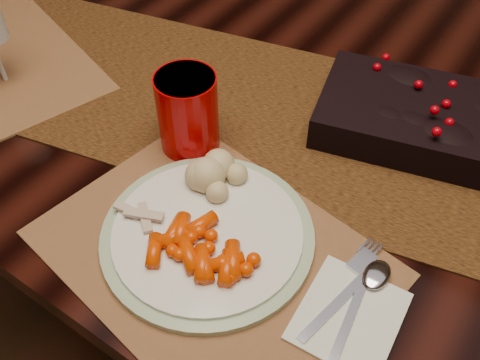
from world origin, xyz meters
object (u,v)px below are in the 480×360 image
Objects in this scene: dining_table at (314,248)px; placemat_main at (212,254)px; dinner_plate at (208,234)px; mashed_potatoes at (220,174)px; centerpiece at (443,119)px; red_cup at (188,112)px; turkey_shreds at (132,216)px; napkin at (349,316)px; baby_carrots at (201,246)px.

dining_table is 0.50m from placemat_main.
dinner_plate is 0.09m from mashed_potatoes.
placemat_main is 0.03m from dinner_plate.
centerpiece reaches higher than placemat_main.
placemat_main is (-0.16, -0.37, -0.04)m from centerpiece.
red_cup is (-0.15, 0.15, 0.06)m from placemat_main.
turkey_shreds is 0.57× the size of red_cup.
dinner_plate reaches higher than napkin.
baby_carrots is 0.19m from napkin.
red_cup is at bearing -143.41° from centerpiece.
baby_carrots is (-0.01, -0.35, 0.40)m from dining_table.
centerpiece is 0.38m from red_cup.
red_cup reaches higher than napkin.
baby_carrots is 0.11m from turkey_shreds.
red_cup is (-0.10, 0.06, 0.02)m from mashed_potatoes.
turkey_shreds reaches higher than napkin.
dinner_plate is 3.98× the size of turkey_shreds.
centerpiece is at bearing 63.47° from dinner_plate.
baby_carrots is (0.01, -0.03, 0.02)m from dinner_plate.
centerpiece is 0.41m from placemat_main.
turkey_shreds reaches higher than dining_table.
placemat_main reaches higher than dining_table.
dinner_plate is at bearing -45.10° from red_cup.
placemat_main is at bearing -178.45° from napkin.
dining_table is at bearing -166.11° from centerpiece.
centerpiece is 0.36m from napkin.
mashed_potatoes is (-0.03, 0.07, 0.03)m from dinner_plate.
centerpiece reaches higher than mashed_potatoes.
centerpiece is 3.01× the size of red_cup.
red_cup is (-0.15, -0.19, 0.44)m from dining_table.
red_cup reaches higher than turkey_shreds.
turkey_shreds is (-0.06, -0.11, -0.02)m from mashed_potatoes.
turkey_shreds is 0.30m from napkin.
dining_table is 0.50m from red_cup.
dinner_plate is at bearing 114.05° from baby_carrots.
dinner_plate is 2.30× the size of baby_carrots.
red_cup is at bearing 144.62° from placemat_main.
dinner_plate is (-0.03, -0.32, 0.39)m from dining_table.
napkin is at bearing 9.08° from baby_carrots.
centerpiece is at bearing 13.89° from dining_table.
red_cup is at bearing 102.30° from turkey_shreds.
placemat_main is (-0.01, -0.33, 0.38)m from dining_table.
napkin is at bearing 14.50° from placemat_main.
turkey_shreds is at bearing -156.39° from dinner_plate.
mashed_potatoes is 0.11m from red_cup.
dining_table is 14.72× the size of red_cup.
dinner_plate is at bearing -116.53° from centerpiece.
centerpiece reaches higher than baby_carrots.
dinner_plate is (-0.02, 0.02, 0.01)m from placemat_main.
baby_carrots is at bearing -113.13° from centerpiece.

